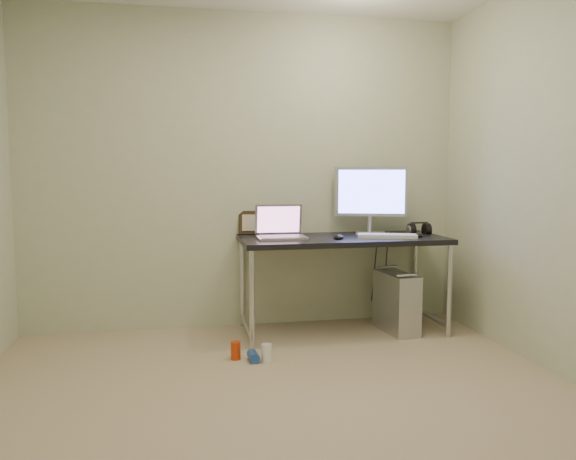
# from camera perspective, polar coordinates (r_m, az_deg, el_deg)

# --- Properties ---
(floor) EXTENTS (3.50, 3.50, 0.00)m
(floor) POSITION_cam_1_polar(r_m,az_deg,el_deg) (3.07, -0.07, -18.18)
(floor) COLOR tan
(floor) RESTS_ON ground
(wall_back) EXTENTS (3.50, 0.02, 2.50)m
(wall_back) POSITION_cam_1_polar(r_m,az_deg,el_deg) (4.53, -4.35, 5.89)
(wall_back) COLOR beige
(wall_back) RESTS_ON ground
(desk) EXTENTS (1.58, 0.69, 0.75)m
(desk) POSITION_cam_1_polar(r_m,az_deg,el_deg) (4.38, 5.55, -1.73)
(desk) COLOR black
(desk) RESTS_ON ground
(tower_computer) EXTENTS (0.24, 0.46, 0.49)m
(tower_computer) POSITION_cam_1_polar(r_m,az_deg,el_deg) (4.52, 10.95, -7.21)
(tower_computer) COLOR #B4B4B9
(tower_computer) RESTS_ON ground
(cable_a) EXTENTS (0.01, 0.16, 0.69)m
(cable_a) POSITION_cam_1_polar(r_m,az_deg,el_deg) (4.81, 8.75, -4.34)
(cable_a) COLOR black
(cable_a) RESTS_ON ground
(cable_b) EXTENTS (0.02, 0.11, 0.71)m
(cable_b) POSITION_cam_1_polar(r_m,az_deg,el_deg) (4.83, 9.83, -4.56)
(cable_b) COLOR black
(cable_b) RESTS_ON ground
(can_red) EXTENTS (0.09, 0.09, 0.12)m
(can_red) POSITION_cam_1_polar(r_m,az_deg,el_deg) (3.86, -5.34, -12.09)
(can_red) COLOR red
(can_red) RESTS_ON ground
(can_white) EXTENTS (0.08, 0.08, 0.12)m
(can_white) POSITION_cam_1_polar(r_m,az_deg,el_deg) (3.79, -2.18, -12.40)
(can_white) COLOR white
(can_white) RESTS_ON ground
(can_blue) EXTENTS (0.08, 0.13, 0.07)m
(can_blue) POSITION_cam_1_polar(r_m,az_deg,el_deg) (3.82, -3.55, -12.68)
(can_blue) COLOR #224BA5
(can_blue) RESTS_ON ground
(laptop) EXTENTS (0.37, 0.30, 0.25)m
(laptop) POSITION_cam_1_polar(r_m,az_deg,el_deg) (4.26, -0.78, -0.05)
(laptop) COLOR silver
(laptop) RESTS_ON desk
(monitor) EXTENTS (0.56, 0.24, 0.54)m
(monitor) POSITION_cam_1_polar(r_m,az_deg,el_deg) (4.58, 8.39, 3.56)
(monitor) COLOR silver
(monitor) RESTS_ON desk
(keyboard) EXTENTS (0.47, 0.27, 0.03)m
(keyboard) POSITION_cam_1_polar(r_m,az_deg,el_deg) (4.36, 10.03, -0.60)
(keyboard) COLOR white
(keyboard) RESTS_ON desk
(mouse_right) EXTENTS (0.10, 0.13, 0.04)m
(mouse_right) POSITION_cam_1_polar(r_m,az_deg,el_deg) (4.46, 12.96, -0.44)
(mouse_right) COLOR black
(mouse_right) RESTS_ON desk
(mouse_left) EXTENTS (0.11, 0.14, 0.04)m
(mouse_left) POSITION_cam_1_polar(r_m,az_deg,el_deg) (4.24, 5.16, -0.61)
(mouse_left) COLOR black
(mouse_left) RESTS_ON desk
(headphones) EXTENTS (0.18, 0.11, 0.12)m
(headphones) POSITION_cam_1_polar(r_m,az_deg,el_deg) (4.67, 13.16, 0.01)
(headphones) COLOR black
(headphones) RESTS_ON desk
(picture_frame) EXTENTS (0.24, 0.11, 0.19)m
(picture_frame) POSITION_cam_1_polar(r_m,az_deg,el_deg) (4.53, -3.57, 0.76)
(picture_frame) COLOR black
(picture_frame) RESTS_ON desk
(webcam) EXTENTS (0.05, 0.04, 0.13)m
(webcam) POSITION_cam_1_polar(r_m,az_deg,el_deg) (4.54, -0.81, 0.80)
(webcam) COLOR silver
(webcam) RESTS_ON desk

